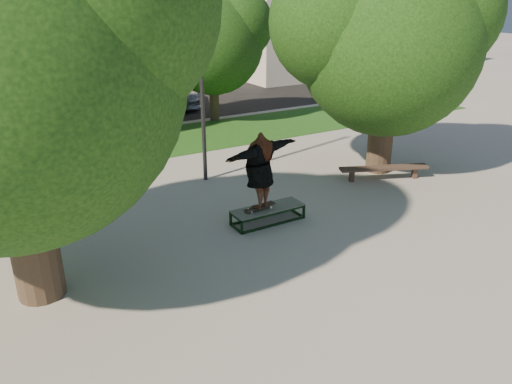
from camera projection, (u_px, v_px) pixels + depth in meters
ground at (264, 260)px, 10.44m from camera, size 120.00×120.00×0.00m
grass_strip at (154, 143)px, 18.50m from camera, size 30.00×4.00×0.02m
asphalt_strip at (85, 112)px, 23.22m from camera, size 40.00×8.00×0.01m
tree_right at (386, 34)px, 14.16m from camera, size 6.24×5.33×6.51m
bg_tree_mid at (66, 27)px, 18.08m from camera, size 5.76×4.92×6.24m
bg_tree_right at (210, 37)px, 20.47m from camera, size 5.04×4.31×5.43m
lamppost at (201, 72)px, 13.73m from camera, size 0.25×0.15×6.11m
side_building at (320, 10)px, 35.00m from camera, size 15.00×10.00×8.00m
grind_box at (268, 215)px, 12.10m from camera, size 1.80×0.60×0.38m
skater_rig at (260, 170)px, 11.55m from camera, size 2.34×1.19×1.91m
bench at (384, 169)px, 14.76m from camera, size 2.60×1.35×0.41m
car_grey at (38, 101)px, 21.70m from camera, size 2.87×5.79×1.58m
car_silver_b at (166, 86)px, 24.91m from camera, size 3.00×5.92×1.65m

